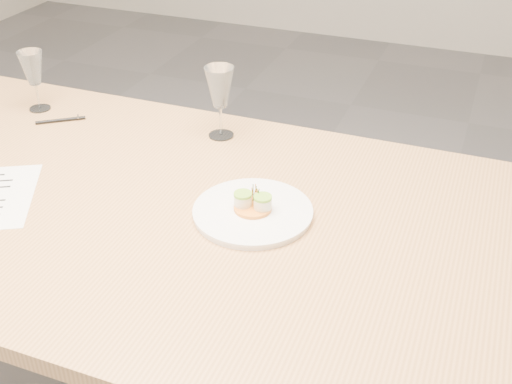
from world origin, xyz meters
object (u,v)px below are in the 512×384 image
at_px(wine_glass_0, 32,69).
at_px(wine_glass_1, 220,89).
at_px(dinner_plate, 253,211).
at_px(ballpoint_pen, 61,120).
at_px(dining_table, 137,221).

height_order(wine_glass_0, wine_glass_1, wine_glass_1).
relative_size(dinner_plate, ballpoint_pen, 2.28).
bearing_deg(wine_glass_0, wine_glass_1, 3.55).
distance_m(dining_table, dinner_plate, 0.30).
relative_size(dining_table, dinner_plate, 8.83).
bearing_deg(wine_glass_1, ballpoint_pen, -169.58).
bearing_deg(dinner_plate, ballpoint_pen, 160.43).
bearing_deg(dinner_plate, wine_glass_1, 124.07).
height_order(dining_table, wine_glass_1, wine_glass_1).
bearing_deg(wine_glass_1, dinner_plate, -55.93).
relative_size(dinner_plate, wine_glass_0, 1.51).
xyz_separation_m(dinner_plate, wine_glass_0, (-0.81, 0.30, 0.11)).
height_order(dining_table, wine_glass_0, wine_glass_0).
height_order(dinner_plate, ballpoint_pen, dinner_plate).
height_order(dinner_plate, wine_glass_0, wine_glass_0).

